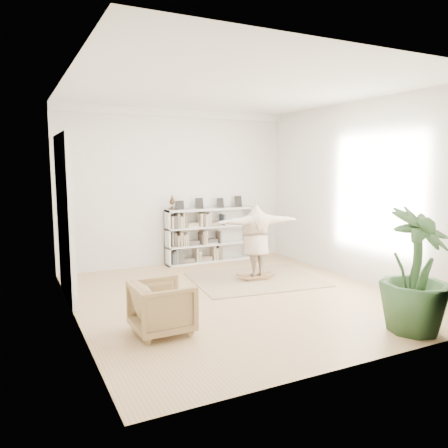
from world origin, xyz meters
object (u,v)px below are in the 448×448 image
at_px(bookshelf, 210,236).
at_px(person, 256,239).
at_px(rocker_board, 256,277).
at_px(houseplant, 416,271).
at_px(armchair, 162,307).

relative_size(bookshelf, person, 1.23).
xyz_separation_m(rocker_board, houseplant, (0.58, -3.39, 0.80)).
height_order(bookshelf, person, bookshelf).
bearing_deg(rocker_board, person, -173.34).
xyz_separation_m(person, houseplant, (0.58, -3.39, 0.02)).
height_order(person, houseplant, houseplant).
bearing_deg(rocker_board, armchair, -137.71).
bearing_deg(houseplant, person, 99.68).
bearing_deg(houseplant, rocker_board, 99.68).
relative_size(rocker_board, person, 0.31).
distance_m(rocker_board, houseplant, 3.53).
relative_size(bookshelf, houseplant, 1.26).
relative_size(bookshelf, rocker_board, 4.04).
distance_m(armchair, houseplant, 3.57).
bearing_deg(person, armchair, 42.29).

